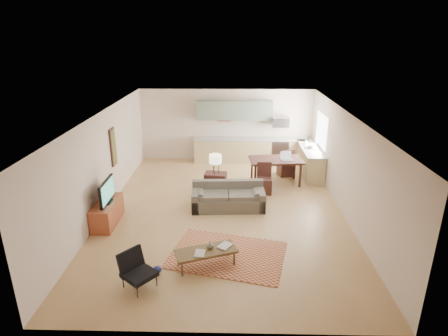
{
  "coord_description": "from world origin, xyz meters",
  "views": [
    {
      "loc": [
        0.23,
        -9.36,
        4.68
      ],
      "look_at": [
        0.0,
        0.3,
        1.15
      ],
      "focal_mm": 30.0,
      "sensor_mm": 36.0,
      "label": 1
    }
  ],
  "objects_px": {
    "coffee_table": "(206,258)",
    "console_table": "(216,185)",
    "dining_table": "(276,171)",
    "sofa": "(228,196)",
    "armchair": "(139,271)",
    "tv_credenza": "(107,213)"
  },
  "relations": [
    {
      "from": "sofa",
      "to": "coffee_table",
      "type": "xyz_separation_m",
      "value": [
        -0.43,
        -2.76,
        -0.17
      ]
    },
    {
      "from": "console_table",
      "to": "armchair",
      "type": "bearing_deg",
      "value": -98.75
    },
    {
      "from": "console_table",
      "to": "dining_table",
      "type": "bearing_deg",
      "value": 36.68
    },
    {
      "from": "armchair",
      "to": "tv_credenza",
      "type": "height_order",
      "value": "armchair"
    },
    {
      "from": "tv_credenza",
      "to": "console_table",
      "type": "distance_m",
      "value": 3.24
    },
    {
      "from": "console_table",
      "to": "coffee_table",
      "type": "bearing_deg",
      "value": -82.92
    },
    {
      "from": "console_table",
      "to": "dining_table",
      "type": "height_order",
      "value": "dining_table"
    },
    {
      "from": "dining_table",
      "to": "armchair",
      "type": "bearing_deg",
      "value": -126.39
    },
    {
      "from": "sofa",
      "to": "tv_credenza",
      "type": "bearing_deg",
      "value": -166.17
    },
    {
      "from": "tv_credenza",
      "to": "coffee_table",
      "type": "bearing_deg",
      "value": -34.3
    },
    {
      "from": "coffee_table",
      "to": "tv_credenza",
      "type": "xyz_separation_m",
      "value": [
        -2.67,
        1.82,
        0.11
      ]
    },
    {
      "from": "sofa",
      "to": "armchair",
      "type": "distance_m",
      "value": 3.87
    },
    {
      "from": "coffee_table",
      "to": "tv_credenza",
      "type": "relative_size",
      "value": 0.99
    },
    {
      "from": "sofa",
      "to": "coffee_table",
      "type": "height_order",
      "value": "sofa"
    },
    {
      "from": "coffee_table",
      "to": "console_table",
      "type": "xyz_separation_m",
      "value": [
        0.04,
        3.59,
        0.18
      ]
    },
    {
      "from": "coffee_table",
      "to": "dining_table",
      "type": "bearing_deg",
      "value": 46.57
    },
    {
      "from": "coffee_table",
      "to": "tv_credenza",
      "type": "distance_m",
      "value": 3.23
    },
    {
      "from": "sofa",
      "to": "tv_credenza",
      "type": "xyz_separation_m",
      "value": [
        -3.1,
        -0.94,
        -0.07
      ]
    },
    {
      "from": "coffee_table",
      "to": "dining_table",
      "type": "distance_m",
      "value": 5.04
    },
    {
      "from": "armchair",
      "to": "console_table",
      "type": "distance_m",
      "value": 4.51
    },
    {
      "from": "sofa",
      "to": "tv_credenza",
      "type": "height_order",
      "value": "sofa"
    },
    {
      "from": "sofa",
      "to": "coffee_table",
      "type": "distance_m",
      "value": 2.8
    }
  ]
}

